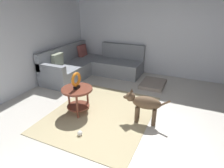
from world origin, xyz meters
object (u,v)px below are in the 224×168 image
Objects in this scene: dog_bed_mat at (153,84)px; dog at (144,104)px; torus_sculpture at (76,80)px; sectional_couch at (90,66)px; dog_toy_ball at (80,133)px; side_table at (77,94)px.

dog reaches higher than dog_bed_mat.
dog is at bearing -79.57° from torus_sculpture.
torus_sculpture is at bearing 151.80° from dog_bed_mat.
torus_sculpture is (-1.98, -0.88, 0.42)m from sectional_couch.
sectional_couch is 2.91m from dog_toy_ball.
sectional_couch is 6.90× the size of torus_sculpture.
torus_sculpture is at bearing 35.17° from dog_toy_ball.
side_table is 0.75× the size of dog_bed_mat.
sectional_couch is 2.21m from torus_sculpture.
dog reaches higher than dog_toy_ball.
dog_bed_mat is 1.79m from dog.
sectional_couch is 1.96m from dog_bed_mat.
dog is (-1.75, -2.16, 0.09)m from sectional_couch.
dog is at bearing -172.99° from dog_bed_mat.
sectional_couch reaches higher than dog_bed_mat.
torus_sculpture is 2.34m from dog_bed_mat.
dog_toy_ball is (-2.58, 0.63, -0.00)m from dog_bed_mat.
dog is (-1.74, -0.21, 0.33)m from dog_bed_mat.
dog_bed_mat is 0.94× the size of dog.
sectional_couch is 2.17m from side_table.
side_table is at bearing 94.58° from dog.
torus_sculpture is at bearing -89.55° from side_table.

